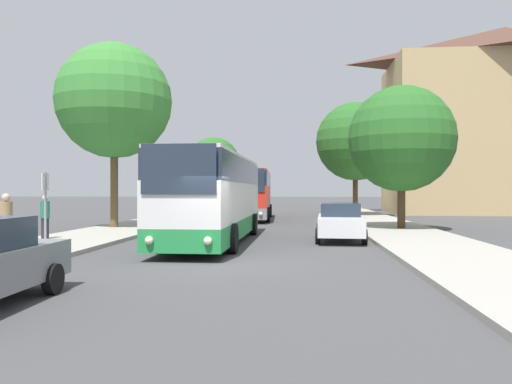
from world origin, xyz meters
TOP-DOWN VIEW (x-y plane):
  - ground_plane at (0.00, 0.00)m, footprint 300.00×300.00m
  - sidewalk_right at (7.00, 0.00)m, footprint 4.00×120.00m
  - building_right_background at (20.72, 32.90)m, footprint 20.44×10.52m
  - bus_front at (-1.31, 5.48)m, footprint 2.79×11.82m
  - bus_middle at (-1.33, 21.32)m, footprint 2.99×10.92m
  - parked_car_right_near at (3.78, 6.62)m, footprint 2.15×4.68m
  - bus_stop_sign at (-6.72, 2.28)m, footprint 0.08×0.45m
  - pedestrian_waiting_far at (-8.10, 4.85)m, footprint 0.36×0.36m
  - pedestrian_walking_back at (-6.52, -0.37)m, footprint 0.36×0.36m
  - tree_left_near at (-7.71, 11.32)m, footprint 6.07×6.07m
  - tree_left_far at (-5.87, 31.27)m, footprint 4.88×4.88m
  - tree_right_near at (6.50, 25.86)m, footprint 6.22×6.22m
  - tree_right_mid at (7.32, 11.89)m, footprint 5.45×5.45m

SIDE VIEW (x-z plane):
  - ground_plane at x=0.00m, z-range 0.00..0.00m
  - sidewalk_right at x=7.00m, z-range 0.00..0.15m
  - parked_car_right_near at x=3.78m, z-range 0.03..1.59m
  - pedestrian_waiting_far at x=-8.10m, z-range 0.16..1.90m
  - pedestrian_walking_back at x=-6.52m, z-range 0.17..2.02m
  - bus_stop_sign at x=-6.72m, z-range 0.46..3.06m
  - bus_front at x=-1.31m, z-range 0.12..3.57m
  - bus_middle at x=-1.33m, z-range 0.11..3.58m
  - tree_left_far at x=-5.87m, z-range 1.13..8.00m
  - tree_right_mid at x=7.32m, z-range 1.08..8.42m
  - tree_right_near at x=6.50m, z-range 1.51..10.46m
  - tree_left_near at x=-7.71m, z-range 1.97..11.70m
  - building_right_background at x=20.72m, z-range 0.00..16.99m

